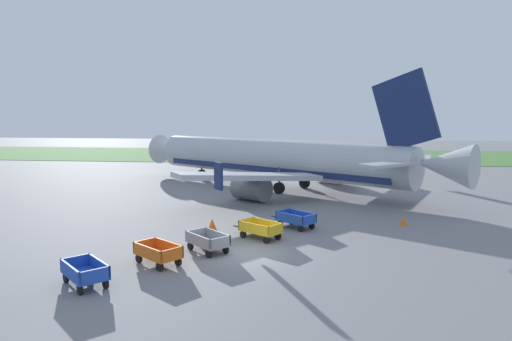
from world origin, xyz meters
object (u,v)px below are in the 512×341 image
baggage_cart_second_in_row (158,253)px  baggage_cart_fourth_in_row (260,229)px  traffic_cone_near_plane (212,224)px  baggage_cart_far_end (296,219)px  airplane (281,159)px  traffic_cone_mid_apron (404,221)px  baggage_cart_nearest (85,272)px  baggage_cart_third_in_row (208,241)px

baggage_cart_second_in_row → baggage_cart_fourth_in_row: 7.21m
baggage_cart_fourth_in_row → traffic_cone_near_plane: (-3.47, 2.02, -0.24)m
traffic_cone_near_plane → baggage_cart_fourth_in_row: bearing=-30.2°
baggage_cart_far_end → baggage_cart_fourth_in_row: bearing=-124.9°
traffic_cone_near_plane → baggage_cart_second_in_row: bearing=-99.2°
airplane → traffic_cone_mid_apron: size_ratio=51.82×
baggage_cart_nearest → traffic_cone_near_plane: size_ratio=4.27×
baggage_cart_nearest → baggage_cart_second_in_row: (2.30, 3.24, 0.00)m
baggage_cart_nearest → baggage_cart_third_in_row: (4.35, 5.66, 0.00)m
baggage_cart_fourth_in_row → traffic_cone_mid_apron: 10.52m
baggage_cart_third_in_row → baggage_cart_fourth_in_row: (2.63, 3.05, 0.00)m
airplane → traffic_cone_near_plane: 17.35m
baggage_cart_fourth_in_row → baggage_cart_far_end: (2.08, 2.97, 0.00)m
airplane → baggage_cart_nearest: bearing=-104.2°
baggage_cart_second_in_row → traffic_cone_near_plane: 7.60m
airplane → baggage_cart_second_in_row: size_ratio=10.20×
baggage_cart_second_in_row → traffic_cone_near_plane: bearing=80.8°
baggage_cart_second_in_row → baggage_cart_third_in_row: 3.17m
baggage_cart_far_end → traffic_cone_near_plane: 5.63m
baggage_cart_second_in_row → baggage_cart_far_end: size_ratio=1.02×
baggage_cart_far_end → traffic_cone_near_plane: bearing=-170.3°
airplane → traffic_cone_mid_apron: (9.51, -14.26, -2.73)m
baggage_cart_nearest → traffic_cone_mid_apron: baggage_cart_nearest is taller
airplane → traffic_cone_mid_apron: 17.36m
traffic_cone_near_plane → traffic_cone_mid_apron: 13.19m
baggage_cart_fourth_in_row → baggage_cart_far_end: 3.63m
baggage_cart_far_end → traffic_cone_mid_apron: (7.40, 1.57, -0.28)m
baggage_cart_nearest → traffic_cone_mid_apron: bearing=38.9°
baggage_cart_far_end → baggage_cart_second_in_row: bearing=-128.7°
baggage_cart_second_in_row → baggage_cart_third_in_row: bearing=49.8°
baggage_cart_second_in_row → baggage_cart_fourth_in_row: same height
baggage_cart_third_in_row → baggage_cart_fourth_in_row: 4.03m
baggage_cart_nearest → baggage_cart_fourth_in_row: (6.99, 8.72, 0.00)m
traffic_cone_near_plane → traffic_cone_mid_apron: traffic_cone_near_plane is taller
baggage_cart_third_in_row → traffic_cone_near_plane: size_ratio=4.27×
airplane → baggage_cart_third_in_row: airplane is taller
airplane → baggage_cart_second_in_row: 24.85m
baggage_cart_third_in_row → baggage_cart_fourth_in_row: same height
baggage_cart_fourth_in_row → traffic_cone_near_plane: bearing=149.8°
traffic_cone_near_plane → baggage_cart_third_in_row: bearing=-80.6°
baggage_cart_nearest → traffic_cone_mid_apron: 21.14m
traffic_cone_near_plane → airplane: bearing=78.4°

